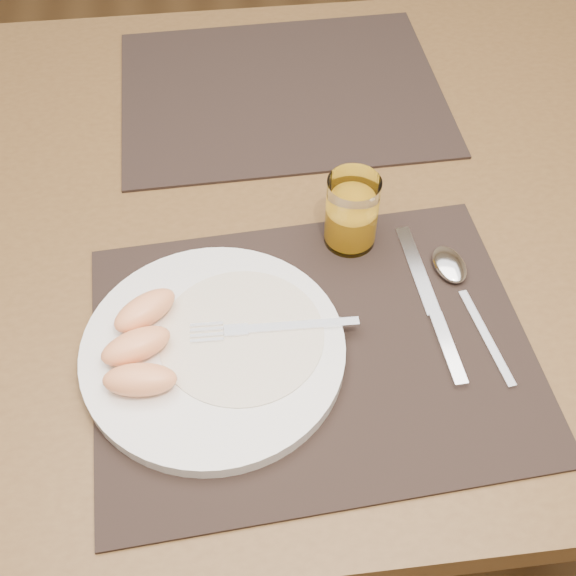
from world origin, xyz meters
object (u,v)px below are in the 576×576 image
at_px(table, 279,248).
at_px(knife, 434,314).
at_px(juice_glass, 351,215).
at_px(placemat_far, 282,92).
at_px(fork, 260,329).
at_px(plate, 213,351).
at_px(placemat_near, 312,349).
at_px(spoon, 455,275).

height_order(table, knife, knife).
distance_m(table, knife, 0.26).
relative_size(table, juice_glass, 15.46).
xyz_separation_m(table, placemat_far, (0.03, 0.22, 0.09)).
bearing_deg(placemat_far, juice_glass, -80.89).
height_order(placemat_far, fork, fork).
bearing_deg(plate, fork, 16.68).
relative_size(placemat_far, plate, 1.67).
xyz_separation_m(table, plate, (-0.09, -0.22, 0.10)).
bearing_deg(placemat_far, knife, -73.97).
relative_size(plate, fork, 1.54).
height_order(placemat_near, knife, knife).
bearing_deg(spoon, placemat_near, -156.29).
relative_size(placemat_far, spoon, 2.34).
distance_m(table, placemat_near, 0.24).
xyz_separation_m(spoon, juice_glass, (-0.11, 0.07, 0.03)).
height_order(placemat_far, juice_glass, juice_glass).
distance_m(plate, juice_glass, 0.22).
relative_size(placemat_near, fork, 2.57).
bearing_deg(juice_glass, plate, -139.05).
relative_size(placemat_near, knife, 2.04).
relative_size(placemat_near, placemat_far, 1.00).
relative_size(fork, knife, 0.79).
distance_m(spoon, juice_glass, 0.13).
bearing_deg(knife, juice_glass, 120.79).
height_order(placemat_far, spoon, spoon).
bearing_deg(plate, table, 67.41).
xyz_separation_m(table, placemat_near, (0.01, -0.22, 0.09)).
distance_m(placemat_near, plate, 0.10).
xyz_separation_m(plate, spoon, (0.27, 0.07, -0.00)).
bearing_deg(fork, spoon, 14.43).
bearing_deg(plate, placemat_near, -1.45).
height_order(placemat_near, placemat_far, same).
height_order(fork, juice_glass, juice_glass).
relative_size(placemat_near, juice_glass, 4.97).
distance_m(placemat_far, fork, 0.43).
height_order(fork, knife, fork).
xyz_separation_m(fork, juice_glass, (0.12, 0.13, 0.02)).
xyz_separation_m(fork, spoon, (0.22, 0.06, -0.01)).
xyz_separation_m(table, juice_glass, (0.08, -0.07, 0.13)).
bearing_deg(table, placemat_near, -86.95).
height_order(plate, juice_glass, juice_glass).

